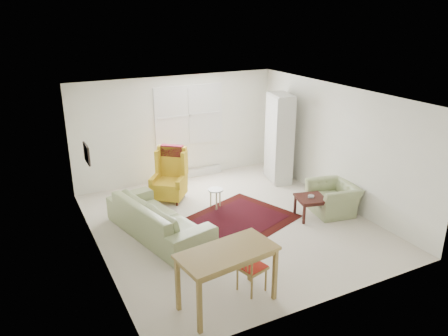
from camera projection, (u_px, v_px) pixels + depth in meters
name	position (u px, v px, depth m)	size (l,w,h in m)	color
room	(227.00, 159.00, 8.26)	(5.04, 5.54, 2.51)	beige
rug	(228.00, 225.00, 8.42)	(2.62, 1.69, 0.03)	black
sofa	(158.00, 211.00, 7.93)	(2.36, 0.92, 0.95)	#8C9865
armchair	(333.00, 195.00, 8.87)	(0.94, 0.82, 0.73)	#8C9865
wingback_chair	(169.00, 175.00, 9.35)	(0.67, 0.71, 1.16)	gold
coffee_table	(310.00, 207.00, 8.66)	(0.54, 0.54, 0.45)	#3B1612
stool	(216.00, 198.00, 9.09)	(0.32, 0.32, 0.43)	white
cabinet	(280.00, 138.00, 10.31)	(0.44, 0.84, 2.10)	silver
desk	(227.00, 278.00, 6.03)	(1.36, 0.68, 0.86)	olive
desk_chair	(252.00, 266.00, 6.34)	(0.37, 0.37, 0.83)	olive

